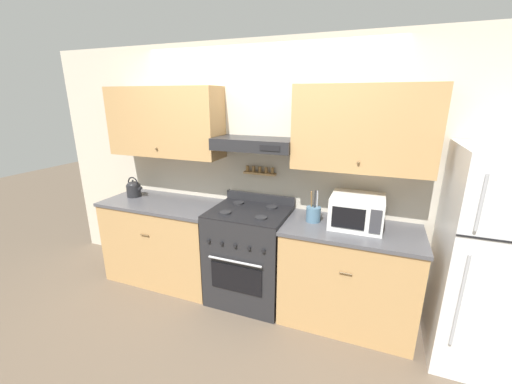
{
  "coord_description": "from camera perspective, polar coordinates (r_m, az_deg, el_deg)",
  "views": [
    {
      "loc": [
        1.1,
        -2.31,
        2.02
      ],
      "look_at": [
        0.09,
        0.27,
        1.18
      ],
      "focal_mm": 22.0,
      "sensor_mm": 36.0,
      "label": 1
    }
  ],
  "objects": [
    {
      "name": "microwave",
      "position": [
        2.86,
        17.83,
        -3.38
      ],
      "size": [
        0.44,
        0.39,
        0.28
      ],
      "color": "white",
      "rests_on": "counter_right"
    },
    {
      "name": "counter_right",
      "position": [
        3.07,
        16.34,
        -14.27
      ],
      "size": [
        1.18,
        0.67,
        0.93
      ],
      "color": "tan",
      "rests_on": "ground_plane"
    },
    {
      "name": "tea_kettle",
      "position": [
        3.83,
        -21.36,
        0.61
      ],
      "size": [
        0.2,
        0.16,
        0.23
      ],
      "color": "#232326",
      "rests_on": "counter_left"
    },
    {
      "name": "stove_range",
      "position": [
        3.24,
        -1.21,
        -11.35
      ],
      "size": [
        0.75,
        0.68,
        1.05
      ],
      "color": "#232326",
      "rests_on": "ground_plane"
    },
    {
      "name": "wall_back",
      "position": [
        3.19,
        0.26,
        6.61
      ],
      "size": [
        5.2,
        0.46,
        2.55
      ],
      "color": "beige",
      "rests_on": "ground_plane"
    },
    {
      "name": "counter_left",
      "position": [
        3.74,
        -16.02,
        -8.41
      ],
      "size": [
        1.3,
        0.67,
        0.93
      ],
      "color": "tan",
      "rests_on": "ground_plane"
    },
    {
      "name": "ground_plane",
      "position": [
        3.26,
        -3.52,
        -21.43
      ],
      "size": [
        16.0,
        16.0,
        0.0
      ],
      "primitive_type": "plane",
      "color": "brown"
    },
    {
      "name": "refrigerator",
      "position": [
        2.99,
        37.94,
        -9.95
      ],
      "size": [
        0.79,
        0.75,
        1.7
      ],
      "color": "white",
      "rests_on": "ground_plane"
    },
    {
      "name": "utensil_crock",
      "position": [
        2.91,
        10.39,
        -3.88
      ],
      "size": [
        0.13,
        0.13,
        0.29
      ],
      "color": "slate",
      "rests_on": "counter_right"
    }
  ]
}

